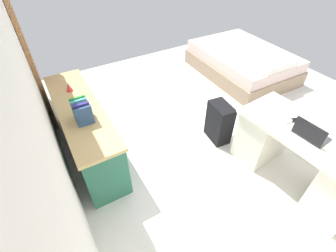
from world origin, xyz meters
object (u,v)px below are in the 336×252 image
object	(u,v)px
computer_mouse	(289,121)
credenza	(85,130)
suitcase_black	(219,122)
bed	(242,62)
figurine_small	(69,87)
laptop	(310,134)
cell_phone_by_mouse	(297,120)
office_chair	(331,124)
desk	(299,157)

from	to	relation	value
computer_mouse	credenza	bearing A→B (deg)	49.37
suitcase_black	bed	bearing A→B (deg)	-45.68
bed	figurine_small	xyz separation A→B (m)	(-0.18, 3.20, 0.55)
laptop	credenza	bearing A→B (deg)	48.28
bed	computer_mouse	world-z (taller)	computer_mouse
laptop	cell_phone_by_mouse	bearing A→B (deg)	-28.07
credenza	bed	bearing A→B (deg)	-80.04
office_chair	cell_phone_by_mouse	size ratio (longest dim) A/B	6.91
credenza	cell_phone_by_mouse	world-z (taller)	credenza
office_chair	laptop	bearing A→B (deg)	100.32
office_chair	bed	size ratio (longest dim) A/B	0.49
computer_mouse	desk	bearing A→B (deg)	-172.88
bed	figurine_small	world-z (taller)	figurine_small
cell_phone_by_mouse	suitcase_black	bearing A→B (deg)	48.42
office_chair	suitcase_black	size ratio (longest dim) A/B	1.66
office_chair	laptop	xyz separation A→B (m)	(-0.15, 0.84, 0.36)
desk	laptop	bearing A→B (deg)	102.21
suitcase_black	office_chair	bearing A→B (deg)	-121.76
suitcase_black	figurine_small	world-z (taller)	figurine_small
office_chair	credenza	bearing A→B (deg)	60.86
laptop	figurine_small	distance (m)	2.76
credenza	suitcase_black	world-z (taller)	credenza
suitcase_black	laptop	size ratio (longest dim) A/B	1.74
office_chair	figurine_small	bearing A→B (deg)	55.04
cell_phone_by_mouse	bed	bearing A→B (deg)	-8.05
credenza	suitcase_black	distance (m)	1.75
office_chair	credenza	distance (m)	3.09
bed	cell_phone_by_mouse	size ratio (longest dim) A/B	14.20
credenza	laptop	size ratio (longest dim) A/B	5.54
bed	figurine_small	distance (m)	3.25
office_chair	bed	world-z (taller)	office_chair
bed	suitcase_black	world-z (taller)	bed
desk	computer_mouse	size ratio (longest dim) A/B	14.83
laptop	figurine_small	xyz separation A→B (m)	(2.04, 1.86, 0.02)
office_chair	figurine_small	xyz separation A→B (m)	(1.89, 2.70, 0.38)
office_chair	bed	distance (m)	2.13
bed	suitcase_black	bearing A→B (deg)	127.56
desk	bed	world-z (taller)	desk
credenza	bed	world-z (taller)	credenza
laptop	figurine_small	size ratio (longest dim) A/B	2.95
computer_mouse	figurine_small	world-z (taller)	figurine_small
cell_phone_by_mouse	laptop	bearing A→B (deg)	175.32
credenza	cell_phone_by_mouse	size ratio (longest dim) A/B	13.24
suitcase_black	figurine_small	xyz separation A→B (m)	(1.03, 1.63, 0.51)
desk	bed	xyz separation A→B (m)	(2.21, -1.27, -0.14)
desk	credenza	world-z (taller)	credenza
figurine_small	cell_phone_by_mouse	bearing A→B (deg)	-132.27
desk	computer_mouse	xyz separation A→B (m)	(0.25, 0.05, 0.36)
desk	laptop	distance (m)	0.40
desk	laptop	world-z (taller)	laptop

